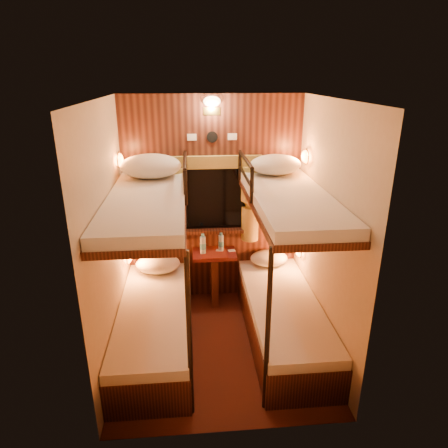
{
  "coord_description": "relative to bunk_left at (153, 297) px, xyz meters",
  "views": [
    {
      "loc": [
        -0.26,
        -3.36,
        2.59
      ],
      "look_at": [
        0.05,
        0.15,
        1.26
      ],
      "focal_mm": 32.0,
      "sensor_mm": 36.0,
      "label": 1
    }
  ],
  "objects": [
    {
      "name": "floor",
      "position": [
        0.65,
        -0.07,
        -0.56
      ],
      "size": [
        2.1,
        2.1,
        0.0
      ],
      "primitive_type": "plane",
      "color": "#3E1911",
      "rests_on": "ground"
    },
    {
      "name": "ceiling",
      "position": [
        0.65,
        -0.07,
        1.84
      ],
      "size": [
        2.1,
        2.1,
        0.0
      ],
      "primitive_type": "plane",
      "rotation": [
        3.14,
        0.0,
        0.0
      ],
      "color": "silver",
      "rests_on": "wall_back"
    },
    {
      "name": "wall_back",
      "position": [
        0.65,
        0.98,
        0.64
      ],
      "size": [
        2.4,
        0.0,
        2.4
      ],
      "primitive_type": "plane",
      "rotation": [
        1.57,
        0.0,
        0.0
      ],
      "color": "#C6B293",
      "rests_on": "floor"
    },
    {
      "name": "wall_front",
      "position": [
        0.65,
        -1.12,
        0.64
      ],
      "size": [
        2.4,
        0.0,
        2.4
      ],
      "primitive_type": "plane",
      "rotation": [
        -1.57,
        0.0,
        0.0
      ],
      "color": "#C6B293",
      "rests_on": "floor"
    },
    {
      "name": "wall_left",
      "position": [
        -0.35,
        -0.07,
        0.64
      ],
      "size": [
        0.0,
        2.4,
        2.4
      ],
      "primitive_type": "plane",
      "rotation": [
        1.57,
        0.0,
        1.57
      ],
      "color": "#C6B293",
      "rests_on": "floor"
    },
    {
      "name": "wall_right",
      "position": [
        1.65,
        -0.07,
        0.64
      ],
      "size": [
        0.0,
        2.4,
        2.4
      ],
      "primitive_type": "plane",
      "rotation": [
        1.57,
        0.0,
        -1.57
      ],
      "color": "#C6B293",
      "rests_on": "floor"
    },
    {
      "name": "back_panel",
      "position": [
        0.65,
        0.97,
        0.64
      ],
      "size": [
        2.0,
        0.03,
        2.4
      ],
      "primitive_type": "cube",
      "color": "black",
      "rests_on": "floor"
    },
    {
      "name": "bunk_left",
      "position": [
        0.0,
        0.0,
        0.0
      ],
      "size": [
        0.72,
        1.9,
        1.82
      ],
      "color": "black",
      "rests_on": "floor"
    },
    {
      "name": "bunk_right",
      "position": [
        1.3,
        0.0,
        0.0
      ],
      "size": [
        0.72,
        1.9,
        1.82
      ],
      "color": "black",
      "rests_on": "floor"
    },
    {
      "name": "window",
      "position": [
        0.65,
        0.94,
        0.62
      ],
      "size": [
        1.0,
        0.12,
        0.79
      ],
      "color": "black",
      "rests_on": "back_panel"
    },
    {
      "name": "curtains",
      "position": [
        0.65,
        0.9,
        0.71
      ],
      "size": [
        1.1,
        0.22,
        1.0
      ],
      "color": "olive",
      "rests_on": "back_panel"
    },
    {
      "name": "back_fixtures",
      "position": [
        0.65,
        0.93,
        1.69
      ],
      "size": [
        0.54,
        0.09,
        0.48
      ],
      "color": "black",
      "rests_on": "back_panel"
    },
    {
      "name": "reading_lamps",
      "position": [
        0.65,
        0.63,
        0.68
      ],
      "size": [
        2.0,
        0.2,
        1.25
      ],
      "color": "orange",
      "rests_on": "wall_left"
    },
    {
      "name": "table",
      "position": [
        0.65,
        0.78,
        -0.14
      ],
      "size": [
        0.5,
        0.34,
        0.66
      ],
      "color": "#4E1212",
      "rests_on": "floor"
    },
    {
      "name": "bottle_left",
      "position": [
        0.52,
        0.77,
        0.2
      ],
      "size": [
        0.07,
        0.07,
        0.24
      ],
      "rotation": [
        0.0,
        0.0,
        -0.31
      ],
      "color": "#99BFE5",
      "rests_on": "table"
    },
    {
      "name": "bottle_right",
      "position": [
        0.73,
        0.83,
        0.19
      ],
      "size": [
        0.06,
        0.06,
        0.22
      ],
      "rotation": [
        0.0,
        0.0,
        -0.32
      ],
      "color": "#99BFE5",
      "rests_on": "table"
    },
    {
      "name": "sachet_a",
      "position": [
        0.71,
        0.82,
        0.09
      ],
      "size": [
        0.1,
        0.08,
        0.01
      ],
      "primitive_type": "cube",
      "rotation": [
        0.0,
        0.0,
        -0.23
      ],
      "color": "silver",
      "rests_on": "table"
    },
    {
      "name": "sachet_b",
      "position": [
        0.85,
        0.81,
        0.09
      ],
      "size": [
        0.09,
        0.07,
        0.01
      ],
      "primitive_type": "cube",
      "rotation": [
        0.0,
        0.0,
        0.2
      ],
      "color": "silver",
      "rests_on": "table"
    },
    {
      "name": "pillow_lower_left",
      "position": [
        -0.0,
        0.73,
        -0.0
      ],
      "size": [
        0.51,
        0.36,
        0.2
      ],
      "primitive_type": "ellipsoid",
      "color": "silver",
      "rests_on": "bunk_left"
    },
    {
      "name": "pillow_lower_right",
      "position": [
        1.3,
        0.79,
        -0.02
      ],
      "size": [
        0.44,
        0.32,
        0.17
      ],
      "primitive_type": "ellipsoid",
      "color": "silver",
      "rests_on": "bunk_right"
    },
    {
      "name": "pillow_upper_left",
      "position": [
        -0.0,
        0.64,
        1.15
      ],
      "size": [
        0.62,
        0.44,
        0.24
      ],
      "primitive_type": "ellipsoid",
      "color": "silver",
      "rests_on": "bunk_left"
    },
    {
      "name": "pillow_upper_right",
      "position": [
        1.3,
        0.67,
        1.14
      ],
      "size": [
        0.54,
        0.39,
        0.21
      ],
      "primitive_type": "ellipsoid",
      "color": "silver",
      "rests_on": "bunk_right"
    }
  ]
}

